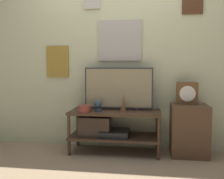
% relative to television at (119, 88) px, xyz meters
% --- Properties ---
extents(ground_plane, '(12.00, 12.00, 0.00)m').
position_rel_television_xyz_m(ground_plane, '(-0.03, -0.38, -0.83)').
color(ground_plane, '#997F60').
extents(wall_back, '(6.40, 0.08, 2.70)m').
position_rel_television_xyz_m(wall_back, '(-0.04, 0.18, 0.53)').
color(wall_back, beige).
rests_on(wall_back, ground_plane).
extents(media_console, '(1.16, 0.47, 0.54)m').
position_rel_television_xyz_m(media_console, '(-0.13, -0.10, -0.49)').
color(media_console, '#422D1E').
rests_on(media_console, ground_plane).
extents(television, '(0.89, 0.05, 0.55)m').
position_rel_television_xyz_m(television, '(0.00, 0.00, 0.00)').
color(television, '#333338').
rests_on(television, media_console).
extents(vase_wide_bowl, '(0.16, 0.16, 0.09)m').
position_rel_television_xyz_m(vase_wide_bowl, '(-0.40, -0.24, -0.24)').
color(vase_wide_bowl, brown).
rests_on(vase_wide_bowl, media_console).
extents(vase_slim_bronze, '(0.08, 0.08, 0.22)m').
position_rel_television_xyz_m(vase_slim_bronze, '(0.07, -0.12, -0.17)').
color(vase_slim_bronze, brown).
rests_on(vase_slim_bronze, media_console).
extents(decorative_bust, '(0.09, 0.09, 0.14)m').
position_rel_television_xyz_m(decorative_bust, '(-0.25, -0.16, -0.21)').
color(decorative_bust, '#2D4251').
rests_on(decorative_bust, media_console).
extents(side_table, '(0.45, 0.41, 0.63)m').
position_rel_television_xyz_m(side_table, '(0.89, -0.07, -0.51)').
color(side_table, '#513823').
rests_on(side_table, ground_plane).
extents(mantel_clock, '(0.26, 0.11, 0.28)m').
position_rel_television_xyz_m(mantel_clock, '(0.86, -0.02, -0.05)').
color(mantel_clock, brown).
rests_on(mantel_clock, side_table).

